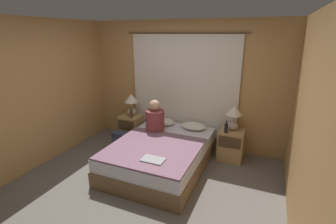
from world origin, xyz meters
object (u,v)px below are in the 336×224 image
Objects in this scene: lamp_left at (131,102)px; person_left_in_bed at (155,119)px; bed at (161,155)px; nightstand_left at (131,128)px; nightstand_right at (231,145)px; backpack_on_floor at (121,139)px; laptop_on_bed at (153,160)px; lamp_right at (234,114)px; pillow_left at (163,121)px; pillow_right at (193,126)px; beer_bottle_on_right_stand at (226,128)px; beer_bottle_on_left_stand at (131,114)px.

lamp_left is 0.76× the size of person_left_in_bed.
bed is 3.57× the size of nightstand_left.
nightstand_right is 1.48m from person_left_in_bed.
backpack_on_floor is (-0.73, -0.08, -0.52)m from person_left_in_bed.
laptop_on_bed is at bearing -39.02° from backpack_on_floor.
lamp_right is (2.13, 0.00, 0.00)m from lamp_left.
pillow_left is at bearing 112.25° from bed.
backpack_on_floor is (-1.36, -0.47, -0.33)m from pillow_right.
lamp_left is (0.00, 0.06, 0.58)m from nightstand_left.
laptop_on_bed is (-0.80, -1.29, -0.14)m from beer_bottle_on_right_stand.
person_left_in_bed is at bearing -148.90° from pillow_right.
bed is 1.09m from backpack_on_floor.
pillow_right is at bearing 166.29° from beer_bottle_on_right_stand.
beer_bottle_on_left_stand is at bearing -172.97° from pillow_right.
pillow_right reaches higher than nightstand_right.
beer_bottle_on_right_stand is (1.94, 0.00, -0.01)m from beer_bottle_on_left_stand.
nightstand_left is 1.00× the size of nightstand_right.
nightstand_left is 2.21m from lamp_right.
bed is at bearing -67.75° from pillow_left.
nightstand_right is (2.13, 0.00, 0.00)m from nightstand_left.
lamp_left reaches higher than pillow_left.
laptop_on_bed is (1.24, -1.47, -0.35)m from lamp_left.
bed is 1.48m from lamp_right.
beer_bottle_on_right_stand is at bearing -6.97° from pillow_left.
pillow_left is 1.00× the size of pillow_right.
person_left_in_bed is 1.19m from laptop_on_bed.
nightstand_right is at bearing 13.89° from person_left_in_bed.
beer_bottle_on_left_stand is (-2.03, -0.12, 0.38)m from nightstand_right.
pillow_left is 1.48× the size of laptop_on_bed.
nightstand_left is 0.41m from beer_bottle_on_left_stand.
lamp_right is (2.13, 0.06, 0.58)m from nightstand_left.
nightstand_left is at bearing 131.43° from laptop_on_bed.
lamp_left is 1.43m from pillow_right.
beer_bottle_on_right_stand is (-0.09, -0.12, 0.37)m from nightstand_right.
lamp_left reaches higher than nightstand_left.
person_left_in_bed is (0.75, -0.40, -0.14)m from lamp_left.
lamp_right is 1.32× the size of backpack_on_floor.
bed is at bearing -35.13° from nightstand_left.
person_left_in_bed is 2.72× the size of beer_bottle_on_right_stand.
beer_bottle_on_right_stand reaches higher than backpack_on_floor.
nightstand_left reaches higher than backpack_on_floor.
beer_bottle_on_right_stand is 0.68× the size of laptop_on_bed.
bed is 3.57× the size of nightstand_right.
nightstand_left is 1.41m from pillow_right.
pillow_right reaches higher than bed.
person_left_in_bed is at bearing -170.10° from beer_bottle_on_right_stand.
lamp_right is at bearing 63.33° from beer_bottle_on_right_stand.
beer_bottle_on_left_stand reaches higher than pillow_right.
pillow_right is 1.46m from laptop_on_bed.
nightstand_left is 0.78m from pillow_left.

